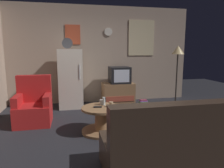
{
  "coord_description": "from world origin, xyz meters",
  "views": [
    {
      "loc": [
        -0.84,
        -3.35,
        1.47
      ],
      "look_at": [
        0.03,
        0.9,
        0.75
      ],
      "focal_mm": 32.71,
      "sensor_mm": 36.0,
      "label": 1
    }
  ],
  "objects_px": {
    "fridge": "(71,78)",
    "book_stack": "(143,102)",
    "crt_tv": "(119,75)",
    "standing_lamp": "(178,55)",
    "mug_ceramic_white": "(102,102)",
    "remote_control": "(98,107)",
    "mug_ceramic_tan": "(111,104)",
    "tv_stand": "(118,94)",
    "coffee_table": "(102,120)",
    "wine_glass": "(104,101)",
    "couch": "(174,147)",
    "armchair": "(34,107)"
  },
  "relations": [
    {
      "from": "fridge",
      "to": "book_stack",
      "type": "height_order",
      "value": "fridge"
    },
    {
      "from": "crt_tv",
      "to": "standing_lamp",
      "type": "height_order",
      "value": "standing_lamp"
    },
    {
      "from": "standing_lamp",
      "to": "mug_ceramic_white",
      "type": "height_order",
      "value": "standing_lamp"
    },
    {
      "from": "mug_ceramic_white",
      "to": "remote_control",
      "type": "height_order",
      "value": "mug_ceramic_white"
    },
    {
      "from": "fridge",
      "to": "mug_ceramic_tan",
      "type": "bearing_deg",
      "value": -68.85
    },
    {
      "from": "tv_stand",
      "to": "coffee_table",
      "type": "height_order",
      "value": "tv_stand"
    },
    {
      "from": "wine_glass",
      "to": "book_stack",
      "type": "height_order",
      "value": "wine_glass"
    },
    {
      "from": "mug_ceramic_tan",
      "to": "remote_control",
      "type": "relative_size",
      "value": 0.6
    },
    {
      "from": "standing_lamp",
      "to": "couch",
      "type": "bearing_deg",
      "value": -119.2
    },
    {
      "from": "wine_glass",
      "to": "remote_control",
      "type": "height_order",
      "value": "wine_glass"
    },
    {
      "from": "mug_ceramic_white",
      "to": "remote_control",
      "type": "bearing_deg",
      "value": -117.43
    },
    {
      "from": "book_stack",
      "to": "standing_lamp",
      "type": "bearing_deg",
      "value": -20.24
    },
    {
      "from": "standing_lamp",
      "to": "wine_glass",
      "type": "bearing_deg",
      "value": -149.42
    },
    {
      "from": "fridge",
      "to": "crt_tv",
      "type": "relative_size",
      "value": 3.28
    },
    {
      "from": "coffee_table",
      "to": "remote_control",
      "type": "bearing_deg",
      "value": -172.19
    },
    {
      "from": "fridge",
      "to": "mug_ceramic_white",
      "type": "bearing_deg",
      "value": -71.07
    },
    {
      "from": "crt_tv",
      "to": "mug_ceramic_white",
      "type": "relative_size",
      "value": 6.0
    },
    {
      "from": "tv_stand",
      "to": "crt_tv",
      "type": "bearing_deg",
      "value": -1.54
    },
    {
      "from": "mug_ceramic_white",
      "to": "mug_ceramic_tan",
      "type": "xyz_separation_m",
      "value": [
        0.14,
        -0.19,
        0.0
      ]
    },
    {
      "from": "fridge",
      "to": "standing_lamp",
      "type": "distance_m",
      "value": 2.85
    },
    {
      "from": "mug_ceramic_white",
      "to": "couch",
      "type": "relative_size",
      "value": 0.05
    },
    {
      "from": "standing_lamp",
      "to": "mug_ceramic_tan",
      "type": "xyz_separation_m",
      "value": [
        -2.06,
        -1.41,
        -0.85
      ]
    },
    {
      "from": "wine_glass",
      "to": "mug_ceramic_white",
      "type": "height_order",
      "value": "wine_glass"
    },
    {
      "from": "fridge",
      "to": "couch",
      "type": "height_order",
      "value": "fridge"
    },
    {
      "from": "couch",
      "to": "remote_control",
      "type": "bearing_deg",
      "value": 118.52
    },
    {
      "from": "crt_tv",
      "to": "mug_ceramic_tan",
      "type": "bearing_deg",
      "value": -108.07
    },
    {
      "from": "fridge",
      "to": "book_stack",
      "type": "xyz_separation_m",
      "value": [
        1.96,
        -0.11,
        -0.69
      ]
    },
    {
      "from": "wine_glass",
      "to": "fridge",
      "type": "bearing_deg",
      "value": 109.33
    },
    {
      "from": "standing_lamp",
      "to": "crt_tv",
      "type": "bearing_deg",
      "value": 163.66
    },
    {
      "from": "book_stack",
      "to": "mug_ceramic_tan",
      "type": "bearing_deg",
      "value": -126.35
    },
    {
      "from": "book_stack",
      "to": "armchair",
      "type": "bearing_deg",
      "value": -160.52
    },
    {
      "from": "tv_stand",
      "to": "remote_control",
      "type": "distance_m",
      "value": 2.02
    },
    {
      "from": "remote_control",
      "to": "couch",
      "type": "height_order",
      "value": "couch"
    },
    {
      "from": "coffee_table",
      "to": "standing_lamp",
      "type": "bearing_deg",
      "value": 32.19
    },
    {
      "from": "coffee_table",
      "to": "mug_ceramic_white",
      "type": "distance_m",
      "value": 0.33
    },
    {
      "from": "tv_stand",
      "to": "book_stack",
      "type": "bearing_deg",
      "value": -10.87
    },
    {
      "from": "standing_lamp",
      "to": "remote_control",
      "type": "xyz_separation_m",
      "value": [
        -2.3,
        -1.41,
        -0.89
      ]
    },
    {
      "from": "crt_tv",
      "to": "mug_ceramic_white",
      "type": "bearing_deg",
      "value": -114.29
    },
    {
      "from": "wine_glass",
      "to": "tv_stand",
      "type": "bearing_deg",
      "value": 68.45
    },
    {
      "from": "crt_tv",
      "to": "couch",
      "type": "bearing_deg",
      "value": -91.77
    },
    {
      "from": "coffee_table",
      "to": "armchair",
      "type": "distance_m",
      "value": 1.48
    },
    {
      "from": "standing_lamp",
      "to": "coffee_table",
      "type": "xyz_separation_m",
      "value": [
        -2.23,
        -1.4,
        -1.13
      ]
    },
    {
      "from": "coffee_table",
      "to": "wine_glass",
      "type": "xyz_separation_m",
      "value": [
        0.06,
        0.12,
        0.31
      ]
    },
    {
      "from": "fridge",
      "to": "armchair",
      "type": "bearing_deg",
      "value": -125.13
    },
    {
      "from": "coffee_table",
      "to": "mug_ceramic_tan",
      "type": "xyz_separation_m",
      "value": [
        0.17,
        -0.01,
        0.28
      ]
    },
    {
      "from": "wine_glass",
      "to": "coffee_table",
      "type": "bearing_deg",
      "value": -117.36
    },
    {
      "from": "tv_stand",
      "to": "standing_lamp",
      "type": "relative_size",
      "value": 0.53
    },
    {
      "from": "crt_tv",
      "to": "mug_ceramic_tan",
      "type": "xyz_separation_m",
      "value": [
        -0.6,
        -1.84,
        -0.3
      ]
    },
    {
      "from": "crt_tv",
      "to": "couch",
      "type": "distance_m",
      "value": 3.25
    },
    {
      "from": "fridge",
      "to": "coffee_table",
      "type": "relative_size",
      "value": 2.46
    }
  ]
}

